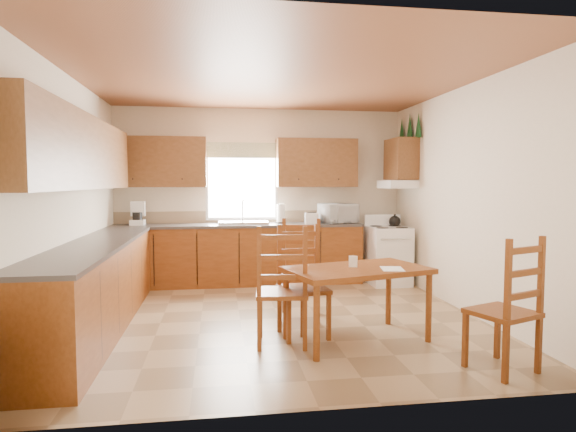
{
  "coord_description": "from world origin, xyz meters",
  "views": [
    {
      "loc": [
        -0.67,
        -5.35,
        1.55
      ],
      "look_at": [
        0.15,
        0.3,
        1.15
      ],
      "focal_mm": 30.0,
      "sensor_mm": 36.0,
      "label": 1
    }
  ],
  "objects": [
    {
      "name": "floor",
      "position": [
        0.0,
        0.0,
        0.0
      ],
      "size": [
        4.5,
        4.5,
        0.0
      ],
      "primitive_type": "plane",
      "color": "#967A54",
      "rests_on": "ground"
    },
    {
      "name": "ceiling",
      "position": [
        0.0,
        0.0,
        2.7
      ],
      "size": [
        4.5,
        4.5,
        0.0
      ],
      "primitive_type": "plane",
      "color": "brown",
      "rests_on": "floor"
    },
    {
      "name": "wall_left",
      "position": [
        -2.25,
        0.0,
        1.35
      ],
      "size": [
        4.5,
        4.5,
        0.0
      ],
      "primitive_type": "plane",
      "color": "beige",
      "rests_on": "floor"
    },
    {
      "name": "wall_right",
      "position": [
        2.25,
        0.0,
        1.35
      ],
      "size": [
        4.5,
        4.5,
        0.0
      ],
      "primitive_type": "plane",
      "color": "beige",
      "rests_on": "floor"
    },
    {
      "name": "wall_back",
      "position": [
        0.0,
        2.25,
        1.35
      ],
      "size": [
        4.5,
        4.5,
        0.0
      ],
      "primitive_type": "plane",
      "color": "beige",
      "rests_on": "floor"
    },
    {
      "name": "wall_front",
      "position": [
        0.0,
        -2.25,
        1.35
      ],
      "size": [
        4.5,
        4.5,
        0.0
      ],
      "primitive_type": "plane",
      "color": "beige",
      "rests_on": "floor"
    },
    {
      "name": "lower_cab_back",
      "position": [
        -0.38,
        1.95,
        0.44
      ],
      "size": [
        3.75,
        0.6,
        0.88
      ],
      "primitive_type": "cube",
      "color": "brown",
      "rests_on": "floor"
    },
    {
      "name": "lower_cab_left",
      "position": [
        -1.95,
        -0.15,
        0.44
      ],
      "size": [
        0.6,
        3.6,
        0.88
      ],
      "primitive_type": "cube",
      "color": "brown",
      "rests_on": "floor"
    },
    {
      "name": "counter_back",
      "position": [
        -0.38,
        1.95,
        0.9
      ],
      "size": [
        3.75,
        0.63,
        0.04
      ],
      "primitive_type": "cube",
      "color": "#423C3A",
      "rests_on": "lower_cab_back"
    },
    {
      "name": "counter_left",
      "position": [
        -1.95,
        -0.15,
        0.9
      ],
      "size": [
        0.63,
        3.6,
        0.04
      ],
      "primitive_type": "cube",
      "color": "#423C3A",
      "rests_on": "lower_cab_left"
    },
    {
      "name": "backsplash",
      "position": [
        -0.38,
        2.24,
        1.01
      ],
      "size": [
        3.75,
        0.01,
        0.18
      ],
      "primitive_type": "cube",
      "color": "#8F795B",
      "rests_on": "counter_back"
    },
    {
      "name": "upper_cab_back_left",
      "position": [
        -1.55,
        2.08,
        1.85
      ],
      "size": [
        1.41,
        0.33,
        0.75
      ],
      "primitive_type": "cube",
      "color": "brown",
      "rests_on": "wall_back"
    },
    {
      "name": "upper_cab_back_right",
      "position": [
        0.86,
        2.08,
        1.85
      ],
      "size": [
        1.25,
        0.33,
        0.75
      ],
      "primitive_type": "cube",
      "color": "brown",
      "rests_on": "wall_back"
    },
    {
      "name": "upper_cab_left",
      "position": [
        -2.08,
        -0.15,
        1.85
      ],
      "size": [
        0.33,
        3.6,
        0.75
      ],
      "primitive_type": "cube",
      "color": "brown",
      "rests_on": "wall_left"
    },
    {
      "name": "upper_cab_stove",
      "position": [
        2.08,
        1.65,
        1.9
      ],
      "size": [
        0.33,
        0.62,
        0.62
      ],
      "primitive_type": "cube",
      "color": "brown",
      "rests_on": "wall_right"
    },
    {
      "name": "range_hood",
      "position": [
        2.03,
        1.65,
        1.52
      ],
      "size": [
        0.44,
        0.62,
        0.12
      ],
      "primitive_type": "cube",
      "color": "white",
      "rests_on": "wall_right"
    },
    {
      "name": "window_frame",
      "position": [
        -0.3,
        2.22,
        1.55
      ],
      "size": [
        1.13,
        0.02,
        1.18
      ],
      "primitive_type": "cube",
      "color": "white",
      "rests_on": "wall_back"
    },
    {
      "name": "window_pane",
      "position": [
        -0.3,
        2.21,
        1.55
      ],
      "size": [
        1.05,
        0.01,
        1.1
      ],
      "primitive_type": "cube",
      "color": "white",
      "rests_on": "wall_back"
    },
    {
      "name": "window_valance",
      "position": [
        -0.3,
        2.19,
        2.05
      ],
      "size": [
        1.19,
        0.01,
        0.24
      ],
      "primitive_type": "cube",
      "color": "#567243",
      "rests_on": "wall_back"
    },
    {
      "name": "sink_basin",
      "position": [
        -0.3,
        1.95,
        0.94
      ],
      "size": [
        0.75,
        0.45,
        0.04
      ],
      "primitive_type": "cube",
      "color": "silver",
      "rests_on": "counter_back"
    },
    {
      "name": "pine_decal_a",
      "position": [
        2.21,
        1.33,
        2.38
      ],
      "size": [
        0.22,
        0.22,
        0.36
      ],
      "primitive_type": "cone",
      "color": "#14431E",
      "rests_on": "wall_right"
    },
    {
      "name": "pine_decal_b",
      "position": [
        2.21,
        1.65,
        2.42
      ],
      "size": [
        0.22,
        0.22,
        0.36
      ],
      "primitive_type": "cone",
      "color": "#14431E",
      "rests_on": "wall_right"
    },
    {
      "name": "pine_decal_c",
      "position": [
        2.21,
        1.97,
        2.38
      ],
      "size": [
        0.22,
        0.22,
        0.36
      ],
      "primitive_type": "cone",
      "color": "#14431E",
      "rests_on": "wall_right"
    },
    {
      "name": "stove",
      "position": [
        1.88,
        1.59,
        0.43
      ],
      "size": [
        0.58,
        0.6,
        0.86
      ],
      "primitive_type": "cube",
      "rotation": [
        0.0,
        0.0,
        -0.0
      ],
      "color": "white",
      "rests_on": "floor"
    },
    {
      "name": "coffeemaker",
      "position": [
        -1.85,
        1.98,
        1.11
      ],
      "size": [
        0.31,
        0.33,
        0.38
      ],
      "primitive_type": "cube",
      "rotation": [
        0.0,
        0.0,
        0.4
      ],
      "color": "white",
      "rests_on": "counter_back"
    },
    {
      "name": "paper_towel",
      "position": [
        0.28,
        1.99,
        1.07
      ],
      "size": [
        0.15,
        0.15,
        0.3
      ],
      "primitive_type": "cylinder",
      "rotation": [
        0.0,
        0.0,
        0.17
      ],
      "color": "white",
      "rests_on": "counter_back"
    },
    {
      "name": "toaster",
      "position": [
        0.74,
        1.86,
        1.0
      ],
      "size": [
        0.21,
        0.14,
        0.16
      ],
      "primitive_type": "cube",
      "rotation": [
        0.0,
        0.0,
        -0.06
      ],
      "color": "white",
      "rests_on": "counter_back"
    },
    {
      "name": "microwave",
      "position": [
        1.17,
        1.92,
        1.07
      ],
      "size": [
        0.6,
        0.52,
        0.3
      ],
      "primitive_type": "imported",
      "rotation": [
        0.0,
        0.0,
        0.36
      ],
      "color": "white",
      "rests_on": "counter_back"
    },
    {
      "name": "dining_table",
      "position": [
        0.66,
        -0.87,
        0.36
      ],
      "size": [
        1.51,
        1.11,
        0.72
      ],
      "primitive_type": "cube",
      "rotation": [
        0.0,
        0.0,
        0.28
      ],
      "color": "brown",
      "rests_on": "floor"
    },
    {
      "name": "chair_near_left",
      "position": [
        -0.08,
        -0.86,
        0.57
      ],
      "size": [
        0.53,
        0.51,
        1.14
      ],
      "primitive_type": "cube",
      "rotation": [
        0.0,
        0.0,
        3.03
      ],
      "color": "brown",
      "rests_on": "floor"
    },
    {
      "name": "chair_near_right",
      "position": [
        1.63,
        -1.77,
        0.56
      ],
      "size": [
        0.59,
        0.58,
        1.11
      ],
      "primitive_type": "cube",
      "rotation": [
        0.0,
        0.0,
        3.5
      ],
      "color": "brown",
      "rests_on": "floor"
    },
    {
      "name": "chair_far_left",
      "position": [
        0.24,
        0.0,
        0.56
      ],
      "size": [
        0.57,
        0.55,
        1.12
      ],
      "primitive_type": "cube",
      "rotation": [
        0.0,
        0.0,
        -0.26
      ],
      "color": "brown",
      "rests_on": "floor"
    },
    {
      "name": "chair_far_right",
      "position": [
        0.17,
        -0.66,
        0.55
      ],
      "size": [
        0.51,
        0.49,
        1.11
      ],
      "primitive_type": "cube",
      "rotation": [
        0.0,
        0.0,
        0.12
      ],
      "color": "brown",
      "rests_on": "floor"
    },
    {
      "name": "table_paper",
      "position": [
        0.97,
        -0.99,
        0.72
      ],
      "size": [
        0.25,
        0.3,
        0.0
      ],
      "primitive_type": "cube",
      "rotation": [
        0.0,
        0.0,
        -0.2
      ],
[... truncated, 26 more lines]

